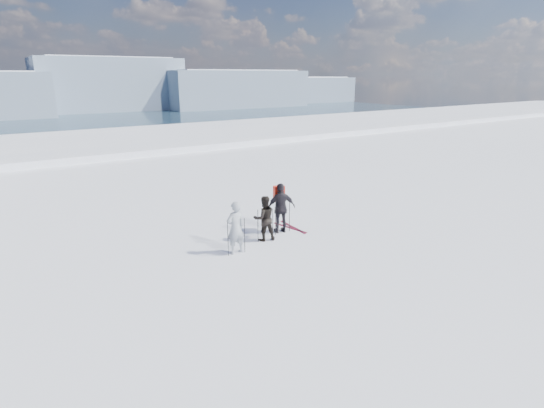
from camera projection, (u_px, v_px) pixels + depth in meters
The scene contains 8 objects.
lake_basin at pixel (130, 211), 40.05m from camera, with size 820.00×820.00×71.62m.
far_mountain_range at pixel (34, 89), 395.19m from camera, with size 770.00×110.00×53.00m.
skier_grey at pixel (235, 228), 14.37m from camera, with size 0.68×0.44×1.85m, color #9AA1A8.
skier_dark at pixel (264, 218), 15.54m from camera, with size 0.82×0.64×1.70m, color black.
skier_pack at pixel (281, 208), 16.29m from camera, with size 1.15×0.48×1.96m, color black.
backpack at pixel (279, 174), 16.14m from camera, with size 0.42×0.23×0.60m, color red.
ski_poles at pixel (263, 226), 15.43m from camera, with size 3.14×0.87×1.36m.
skis_loose at pixel (291, 227), 17.03m from camera, with size 0.48×1.70×0.03m.
Camera 1 is at (-9.72, -9.19, 5.90)m, focal length 28.00 mm.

